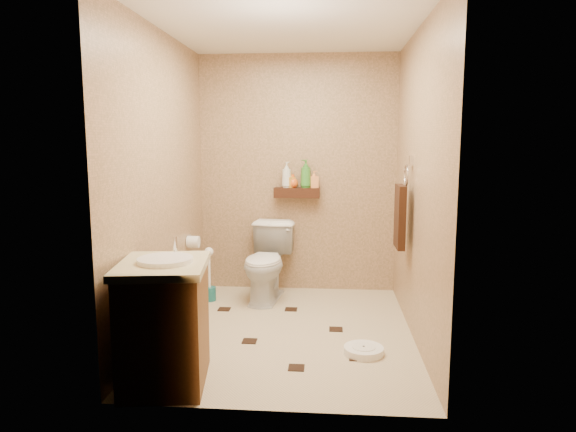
{
  "coord_description": "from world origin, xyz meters",
  "views": [
    {
      "loc": [
        0.33,
        -3.98,
        1.53
      ],
      "look_at": [
        -0.01,
        0.25,
        0.91
      ],
      "focal_mm": 32.0,
      "sensor_mm": 36.0,
      "label": 1
    }
  ],
  "objects": [
    {
      "name": "bottle_b",
      "position": [
        -0.06,
        1.17,
        1.15
      ],
      "size": [
        0.1,
        0.1,
        0.16
      ],
      "primitive_type": "imported",
      "rotation": [
        0.0,
        0.0,
        5.5
      ],
      "color": "gold",
      "rests_on": "wall_shelf"
    },
    {
      "name": "bathroom_scale",
      "position": [
        0.59,
        -0.4,
        0.03
      ],
      "size": [
        0.3,
        0.3,
        0.06
      ],
      "rotation": [
        0.0,
        0.0,
        0.03
      ],
      "color": "white",
      "rests_on": "ground"
    },
    {
      "name": "wall_left",
      "position": [
        -1.0,
        0.0,
        1.2
      ],
      "size": [
        0.04,
        2.5,
        2.4
      ],
      "primitive_type": "cube",
      "color": "tan",
      "rests_on": "ground"
    },
    {
      "name": "ceiling",
      "position": [
        0.0,
        0.0,
        2.4
      ],
      "size": [
        2.0,
        2.5,
        0.02
      ],
      "primitive_type": "cube",
      "color": "silver",
      "rests_on": "wall_back"
    },
    {
      "name": "toilet",
      "position": [
        -0.27,
        0.83,
        0.37
      ],
      "size": [
        0.5,
        0.78,
        0.74
      ],
      "primitive_type": "imported",
      "rotation": [
        0.0,
        0.0,
        -0.12
      ],
      "color": "white",
      "rests_on": "ground"
    },
    {
      "name": "wall_right",
      "position": [
        1.0,
        0.0,
        1.2
      ],
      "size": [
        0.04,
        2.5,
        2.4
      ],
      "primitive_type": "cube",
      "color": "tan",
      "rests_on": "ground"
    },
    {
      "name": "vanity",
      "position": [
        -0.7,
        -0.95,
        0.41
      ],
      "size": [
        0.62,
        0.72,
        0.91
      ],
      "rotation": [
        0.0,
        0.0,
        0.14
      ],
      "color": "brown",
      "rests_on": "ground"
    },
    {
      "name": "bottle_e",
      "position": [
        0.17,
        1.17,
        1.16
      ],
      "size": [
        0.1,
        0.1,
        0.17
      ],
      "primitive_type": "imported",
      "rotation": [
        0.0,
        0.0,
        1.89
      ],
      "color": "#FF9954",
      "rests_on": "wall_shelf"
    },
    {
      "name": "bottle_c",
      "position": [
        -0.04,
        1.17,
        1.14
      ],
      "size": [
        0.15,
        0.15,
        0.14
      ],
      "primitive_type": "imported",
      "rotation": [
        0.0,
        0.0,
        4.12
      ],
      "color": "#DF591A",
      "rests_on": "wall_shelf"
    },
    {
      "name": "toilet_paper",
      "position": [
        -0.94,
        0.65,
        0.6
      ],
      "size": [
        0.12,
        0.11,
        0.12
      ],
      "color": "white",
      "rests_on": "wall_left"
    },
    {
      "name": "bottle_d",
      "position": [
        0.09,
        1.17,
        1.21
      ],
      "size": [
        0.15,
        0.15,
        0.28
      ],
      "primitive_type": "imported",
      "rotation": [
        0.0,
        0.0,
        5.37
      ],
      "color": "#36832B",
      "rests_on": "wall_shelf"
    },
    {
      "name": "wall_shelf",
      "position": [
        0.0,
        1.17,
        1.02
      ],
      "size": [
        0.46,
        0.14,
        0.1
      ],
      "primitive_type": "cube",
      "color": "#381A0F",
      "rests_on": "wall_back"
    },
    {
      "name": "wall_front",
      "position": [
        0.0,
        -1.25,
        1.2
      ],
      "size": [
        2.0,
        0.04,
        2.4
      ],
      "primitive_type": "cube",
      "color": "tan",
      "rests_on": "ground"
    },
    {
      "name": "wall_back",
      "position": [
        0.0,
        1.25,
        1.2
      ],
      "size": [
        2.0,
        0.04,
        2.4
      ],
      "primitive_type": "cube",
      "color": "tan",
      "rests_on": "ground"
    },
    {
      "name": "towel_ring",
      "position": [
        0.91,
        0.25,
        0.95
      ],
      "size": [
        0.12,
        0.3,
        0.76
      ],
      "color": "silver",
      "rests_on": "wall_right"
    },
    {
      "name": "floor_accents",
      "position": [
        0.02,
        -0.05,
        0.0
      ],
      "size": [
        1.27,
        1.33,
        0.01
      ],
      "color": "black",
      "rests_on": "ground"
    },
    {
      "name": "ground",
      "position": [
        0.0,
        0.0,
        0.0
      ],
      "size": [
        2.5,
        2.5,
        0.0
      ],
      "primitive_type": "plane",
      "color": "beige",
      "rests_on": "ground"
    },
    {
      "name": "toilet_brush",
      "position": [
        -0.82,
        0.76,
        0.18
      ],
      "size": [
        0.12,
        0.12,
        0.53
      ],
      "color": "#186063",
      "rests_on": "ground"
    },
    {
      "name": "bottle_a",
      "position": [
        -0.1,
        1.17,
        1.2
      ],
      "size": [
        0.14,
        0.14,
        0.26
      ],
      "primitive_type": "imported",
      "rotation": [
        0.0,
        0.0,
        2.36
      ],
      "color": "silver",
      "rests_on": "wall_shelf"
    }
  ]
}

